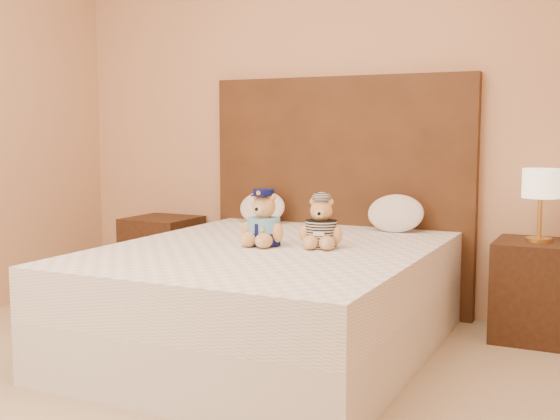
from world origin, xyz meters
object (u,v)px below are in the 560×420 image
(teddy_prisoner, at_px, (321,222))
(pillow_left, at_px, (262,206))
(lamp, at_px, (541,187))
(pillow_right, at_px, (396,211))
(nightstand_left, at_px, (163,256))
(bed, at_px, (270,298))
(nightstand_right, at_px, (537,291))
(teddy_police, at_px, (264,218))

(teddy_prisoner, relative_size, pillow_left, 0.82)
(lamp, bearing_deg, pillow_right, 177.90)
(nightstand_left, distance_m, pillow_left, 0.87)
(nightstand_left, height_order, teddy_prisoner, teddy_prisoner)
(bed, height_order, lamp, lamp)
(nightstand_right, xyz_separation_m, pillow_right, (-0.82, 0.03, 0.40))
(pillow_left, xyz_separation_m, pillow_right, (0.90, 0.00, 0.01))
(nightstand_right, distance_m, pillow_right, 0.91)
(bed, xyz_separation_m, nightstand_left, (-1.25, 0.80, -0.00))
(bed, xyz_separation_m, lamp, (1.25, 0.80, 0.57))
(teddy_prisoner, bearing_deg, pillow_right, 64.00)
(nightstand_left, bearing_deg, pillow_left, 2.21)
(nightstand_left, distance_m, teddy_police, 1.50)
(nightstand_left, height_order, pillow_right, pillow_right)
(nightstand_right, distance_m, teddy_prisoner, 1.29)
(nightstand_left, height_order, lamp, lamp)
(teddy_police, bearing_deg, lamp, 33.72)
(nightstand_left, relative_size, pillow_right, 1.59)
(pillow_left, bearing_deg, teddy_police, -62.18)
(teddy_police, relative_size, teddy_prisoner, 1.11)
(bed, distance_m, pillow_right, 1.02)
(nightstand_right, xyz_separation_m, pillow_left, (-1.72, 0.03, 0.39))
(pillow_left, bearing_deg, teddy_prisoner, -45.63)
(nightstand_left, bearing_deg, nightstand_right, 0.00)
(teddy_police, distance_m, teddy_prisoner, 0.31)
(pillow_left, bearing_deg, lamp, -1.00)
(pillow_left, relative_size, pillow_right, 0.93)
(pillow_left, bearing_deg, pillow_right, 0.00)
(lamp, xyz_separation_m, pillow_right, (-0.82, 0.03, -0.18))
(bed, height_order, pillow_left, pillow_left)
(bed, relative_size, pillow_left, 6.20)
(bed, xyz_separation_m, pillow_right, (0.43, 0.83, 0.40))
(teddy_police, distance_m, pillow_left, 0.92)
(teddy_prisoner, bearing_deg, nightstand_left, 141.99)
(nightstand_left, relative_size, pillow_left, 1.70)
(nightstand_left, distance_m, pillow_right, 1.73)
(nightstand_right, xyz_separation_m, lamp, (-0.00, 0.00, 0.57))
(bed, xyz_separation_m, nightstand_right, (1.25, 0.80, -0.00))
(nightstand_left, relative_size, teddy_prisoner, 2.07)
(nightstand_right, xyz_separation_m, teddy_prisoner, (-1.00, -0.71, 0.41))
(teddy_police, distance_m, pillow_right, 0.94)
(lamp, relative_size, pillow_right, 1.16)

